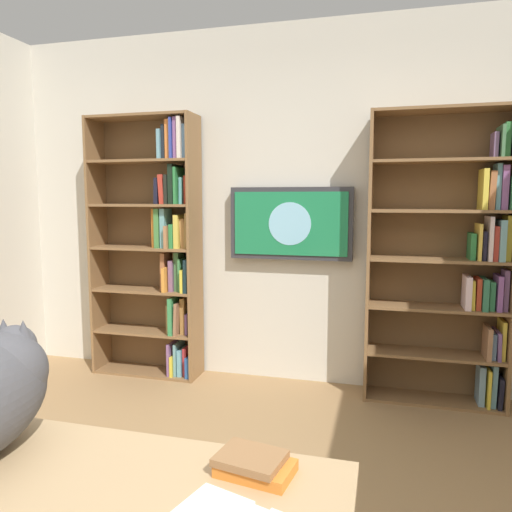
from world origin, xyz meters
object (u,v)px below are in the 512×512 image
(bookshelf_left, at_px, (454,261))
(bookshelf_right, at_px, (159,245))
(wall_mounted_tv, at_px, (291,224))
(desk_book_stack, at_px, (254,464))

(bookshelf_left, bearing_deg, bookshelf_right, 0.08)
(bookshelf_left, height_order, wall_mounted_tv, bookshelf_left)
(desk_book_stack, bearing_deg, bookshelf_right, -59.12)
(wall_mounted_tv, bearing_deg, bookshelf_right, 4.70)
(bookshelf_right, height_order, desk_book_stack, bookshelf_right)
(bookshelf_right, bearing_deg, desk_book_stack, 120.88)
(wall_mounted_tv, height_order, desk_book_stack, wall_mounted_tv)
(bookshelf_right, distance_m, desk_book_stack, 2.78)
(bookshelf_left, bearing_deg, desk_book_stack, 72.11)
(wall_mounted_tv, distance_m, desk_book_stack, 2.54)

